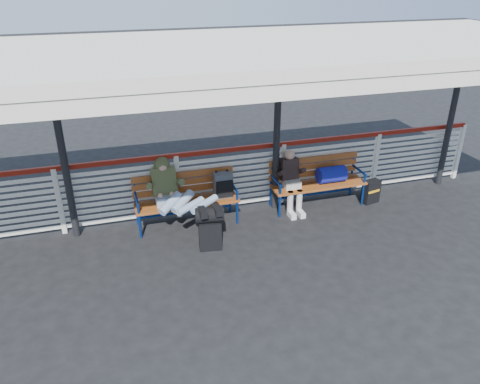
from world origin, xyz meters
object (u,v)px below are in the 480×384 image
object	(u,v)px
companion_person	(291,181)
luggage_stack	(210,227)
traveler_man	(180,198)
bench_right	(323,176)
bench_left	(197,192)
suitcase_side	(371,192)

from	to	relation	value
companion_person	luggage_stack	bearing A→B (deg)	-153.57
traveler_man	bench_right	bearing A→B (deg)	6.34
companion_person	traveler_man	bearing A→B (deg)	-172.91
bench_left	companion_person	size ratio (longest dim) A/B	1.57
bench_left	companion_person	world-z (taller)	companion_person
bench_right	traveler_man	bearing A→B (deg)	-173.66
luggage_stack	bench_right	xyz separation A→B (m)	(2.41, 0.92, 0.18)
companion_person	suitcase_side	size ratio (longest dim) A/B	2.51
bench_left	suitcase_side	distance (m)	3.39
bench_left	companion_person	bearing A→B (deg)	-1.95
bench_left	traveler_man	bearing A→B (deg)	-136.75
companion_person	bench_left	bearing A→B (deg)	178.05
traveler_man	luggage_stack	bearing A→B (deg)	-60.06
traveler_man	companion_person	bearing A→B (deg)	7.09
luggage_stack	bench_left	distance (m)	0.95
luggage_stack	bench_right	bearing A→B (deg)	28.76
suitcase_side	traveler_man	bearing A→B (deg)	168.26
bench_right	traveler_man	xyz separation A→B (m)	(-2.76, -0.31, 0.10)
bench_right	suitcase_side	bearing A→B (deg)	-13.14
bench_left	suitcase_side	bearing A→B (deg)	-3.99
traveler_man	companion_person	distance (m)	2.13
traveler_man	companion_person	xyz separation A→B (m)	(2.11, 0.26, -0.08)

